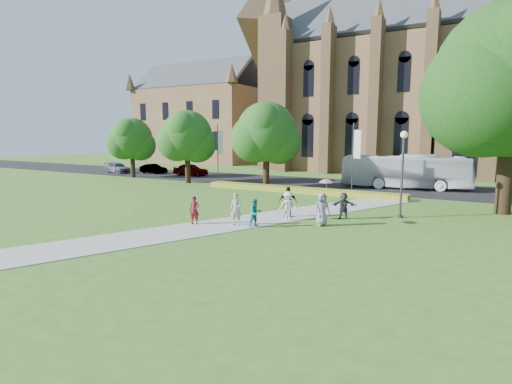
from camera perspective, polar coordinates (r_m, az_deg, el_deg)
The scene contains 24 objects.
ground at distance 22.50m, azimuth -2.36°, elevation -4.71°, with size 160.00×160.00×0.00m, color #3B611D.
road at distance 40.64m, azimuth 12.64°, elevation 0.94°, with size 160.00×10.00×0.02m, color black.
footpath at distance 23.33m, azimuth -1.07°, elevation -4.18°, with size 3.20×30.00×0.04m, color #B2B2A8.
flower_hedge at distance 34.94m, azimuth 6.26°, elevation 0.28°, with size 18.00×1.40×0.45m, color gold.
cathedral at distance 58.92m, azimuth 28.65°, elevation 15.02°, with size 52.60×18.25×28.00m.
building_west at distance 75.96m, azimuth -7.66°, elevation 11.33°, with size 22.00×14.00×18.30m.
streetlamp at distance 25.52m, azimuth 20.22°, elevation 3.82°, with size 0.44×0.44×5.24m.
street_tree_0 at distance 42.08m, azimuth -9.84°, elevation 7.91°, with size 5.20×5.20×7.50m.
street_tree_1 at distance 37.50m, azimuth 1.49°, elevation 8.53°, with size 5.60×5.60×8.05m.
street_tree_2 at distance 48.95m, azimuth -17.34°, elevation 7.28°, with size 4.80×4.80×6.95m.
banner_pole_0 at distance 35.17m, azimuth 13.84°, elevation 5.32°, with size 0.70×0.10×6.00m.
banner_pole_1 at distance 41.20m, azimuth -5.35°, elevation 5.92°, with size 0.70×0.10×6.00m.
tour_coach at distance 39.73m, azimuth 20.47°, elevation 2.79°, with size 2.68×11.47×3.19m, color silver.
car_0 at distance 49.55m, azimuth -9.29°, elevation 3.19°, with size 1.74×4.33×1.48m, color gray.
car_1 at distance 53.17m, azimuth -14.44°, elevation 3.24°, with size 1.29×3.71×1.22m, color gray.
car_2 at distance 55.58m, azimuth -19.18°, elevation 3.27°, with size 1.79×4.40×1.28m, color gray.
pedestrian_0 at distance 22.61m, azimuth -8.80°, elevation -2.58°, with size 0.58×0.38×1.59m, color maroon.
pedestrian_1 at distance 21.69m, azimuth -0.08°, elevation -3.00°, with size 0.75×0.58×1.54m, color teal.
pedestrian_2 at distance 23.51m, azimuth 4.60°, elevation -1.96°, with size 1.09×0.63×1.69m, color silver.
pedestrian_3 at distance 24.39m, azimuth 4.57°, elevation -1.39°, with size 1.09×0.45×1.86m, color black.
pedestrian_4 at distance 22.37m, azimuth 9.42°, elevation -2.41°, with size 0.89×0.58×1.82m, color gray.
pedestrian_5 at distance 24.45m, azimuth 12.42°, elevation -1.89°, with size 1.45×0.46×1.56m, color #28272F.
pedestrian_6 at distance 22.13m, azimuth -2.87°, elevation -2.46°, with size 0.65×0.43×1.79m, color gray.
parasol at distance 22.21m, azimuth 10.02°, elevation 0.74°, with size 0.76×0.76×0.67m, color #F1AAC3.
Camera 1 is at (11.56, -18.64, 5.05)m, focal length 28.00 mm.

